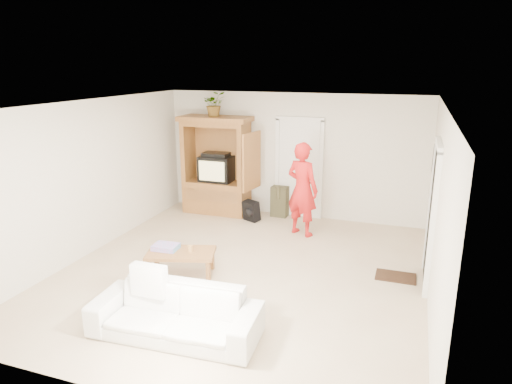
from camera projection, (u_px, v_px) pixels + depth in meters
floor at (242, 272)px, 7.19m from camera, size 6.00×6.00×0.00m
ceiling at (240, 105)px, 6.48m from camera, size 6.00×6.00×0.00m
wall_back at (293, 156)px, 9.56m from camera, size 5.50×0.00×5.50m
wall_front at (122, 278)px, 4.11m from camera, size 5.50×0.00×5.50m
wall_left at (90, 178)px, 7.71m from camera, size 0.00×6.00×6.00m
wall_right at (437, 211)px, 5.96m from camera, size 0.00×6.00×6.00m
armoire at (218, 172)px, 9.86m from camera, size 1.82×1.14×2.10m
door_back at (299, 170)px, 9.56m from camera, size 0.85×0.05×2.04m
doorway_right at (432, 217)px, 6.59m from camera, size 0.05×0.90×2.04m
framed_picture at (434, 161)px, 7.62m from camera, size 0.03×0.60×0.48m
doormat at (396, 277)px, 7.00m from camera, size 0.60×0.40×0.02m
plant at (214, 104)px, 9.45m from camera, size 0.61×0.59×0.51m
man at (302, 189)px, 8.54m from camera, size 0.76×0.64×1.79m
sofa at (175, 313)px, 5.44m from camera, size 2.06×0.90×0.59m
coffee_table at (181, 254)px, 7.01m from camera, size 1.14×0.83×0.38m
towel at (166, 247)px, 7.07m from camera, size 0.40×0.30×0.08m
candle at (190, 249)px, 6.98m from camera, size 0.08×0.08×0.10m
backpack_black at (251, 211)px, 9.47m from camera, size 0.38×0.32×0.41m
backpack_olive at (280, 201)px, 9.73m from camera, size 0.36×0.27×0.65m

